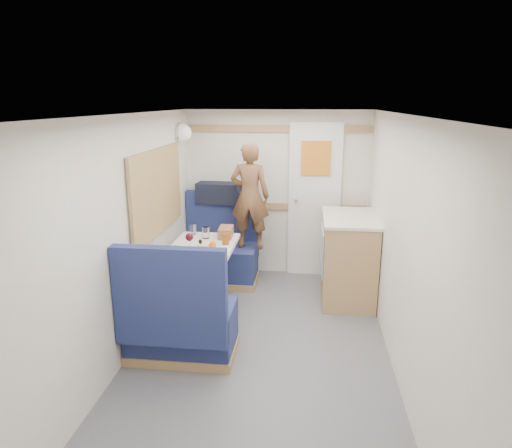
# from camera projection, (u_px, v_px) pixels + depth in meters

# --- Properties ---
(floor) EXTENTS (4.50, 4.50, 0.00)m
(floor) POSITION_uv_depth(u_px,v_px,m) (256.00, 372.00, 3.65)
(floor) COLOR #515156
(floor) RESTS_ON ground
(ceiling) EXTENTS (4.50, 4.50, 0.00)m
(ceiling) POSITION_uv_depth(u_px,v_px,m) (256.00, 116.00, 3.12)
(ceiling) COLOR silver
(ceiling) RESTS_ON wall_back
(wall_back) EXTENTS (2.20, 0.02, 2.00)m
(wall_back) POSITION_uv_depth(u_px,v_px,m) (277.00, 194.00, 5.54)
(wall_back) COLOR silver
(wall_back) RESTS_ON floor
(wall_left) EXTENTS (0.02, 4.50, 2.00)m
(wall_left) POSITION_uv_depth(u_px,v_px,m) (114.00, 248.00, 3.51)
(wall_left) COLOR silver
(wall_left) RESTS_ON floor
(wall_right) EXTENTS (0.02, 4.50, 2.00)m
(wall_right) POSITION_uv_depth(u_px,v_px,m) (408.00, 260.00, 3.26)
(wall_right) COLOR silver
(wall_right) RESTS_ON floor
(oak_trim_low) EXTENTS (2.15, 0.02, 0.08)m
(oak_trim_low) POSITION_uv_depth(u_px,v_px,m) (277.00, 206.00, 5.56)
(oak_trim_low) COLOR olive
(oak_trim_low) RESTS_ON wall_back
(oak_trim_high) EXTENTS (2.15, 0.02, 0.08)m
(oak_trim_high) POSITION_uv_depth(u_px,v_px,m) (278.00, 129.00, 5.32)
(oak_trim_high) COLOR olive
(oak_trim_high) RESTS_ON wall_back
(side_window) EXTENTS (0.04, 1.30, 0.72)m
(side_window) POSITION_uv_depth(u_px,v_px,m) (157.00, 192.00, 4.40)
(side_window) COLOR #B1B69B
(side_window) RESTS_ON wall_left
(rear_door) EXTENTS (0.62, 0.12, 1.86)m
(rear_door) POSITION_uv_depth(u_px,v_px,m) (314.00, 198.00, 5.47)
(rear_door) COLOR white
(rear_door) RESTS_ON wall_back
(dinette_table) EXTENTS (0.62, 0.92, 0.72)m
(dinette_table) POSITION_uv_depth(u_px,v_px,m) (203.00, 260.00, 4.53)
(dinette_table) COLOR white
(dinette_table) RESTS_ON floor
(bench_far) EXTENTS (0.90, 0.59, 1.05)m
(bench_far) POSITION_uv_depth(u_px,v_px,m) (220.00, 257.00, 5.43)
(bench_far) COLOR #191F51
(bench_far) RESTS_ON floor
(bench_near) EXTENTS (0.90, 0.59, 1.05)m
(bench_near) POSITION_uv_depth(u_px,v_px,m) (180.00, 326.00, 3.77)
(bench_near) COLOR #191F51
(bench_near) RESTS_ON floor
(ledge) EXTENTS (0.90, 0.14, 0.04)m
(ledge) POSITION_uv_depth(u_px,v_px,m) (223.00, 205.00, 5.52)
(ledge) COLOR olive
(ledge) RESTS_ON bench_far
(dome_light) EXTENTS (0.20, 0.20, 0.20)m
(dome_light) POSITION_uv_depth(u_px,v_px,m) (183.00, 133.00, 5.08)
(dome_light) COLOR white
(dome_light) RESTS_ON wall_left
(galley_counter) EXTENTS (0.57, 0.92, 0.92)m
(galley_counter) POSITION_uv_depth(u_px,v_px,m) (348.00, 257.00, 4.92)
(galley_counter) COLOR olive
(galley_counter) RESTS_ON floor
(person) EXTENTS (0.46, 0.32, 1.22)m
(person) POSITION_uv_depth(u_px,v_px,m) (250.00, 196.00, 5.14)
(person) COLOR brown
(person) RESTS_ON bench_far
(duffel_bag) EXTENTS (0.53, 0.28, 0.25)m
(duffel_bag) POSITION_uv_depth(u_px,v_px,m) (219.00, 193.00, 5.49)
(duffel_bag) COLOR black
(duffel_bag) RESTS_ON ledge
(tray) EXTENTS (0.35, 0.42, 0.02)m
(tray) POSITION_uv_depth(u_px,v_px,m) (205.00, 253.00, 4.24)
(tray) COLOR silver
(tray) RESTS_ON dinette_table
(orange_fruit) EXTENTS (0.07, 0.07, 0.07)m
(orange_fruit) POSITION_uv_depth(u_px,v_px,m) (213.00, 245.00, 4.34)
(orange_fruit) COLOR orange
(orange_fruit) RESTS_ON tray
(cheese_block) EXTENTS (0.11, 0.08, 0.03)m
(cheese_block) POSITION_uv_depth(u_px,v_px,m) (203.00, 247.00, 4.34)
(cheese_block) COLOR #F1E48B
(cheese_block) RESTS_ON tray
(wine_glass) EXTENTS (0.08, 0.08, 0.17)m
(wine_glass) POSITION_uv_depth(u_px,v_px,m) (189.00, 238.00, 4.31)
(wine_glass) COLOR white
(wine_glass) RESTS_ON dinette_table
(tumbler_left) EXTENTS (0.06, 0.06, 0.10)m
(tumbler_left) POSITION_uv_depth(u_px,v_px,m) (175.00, 252.00, 4.14)
(tumbler_left) COLOR white
(tumbler_left) RESTS_ON dinette_table
(tumbler_mid) EXTENTS (0.07, 0.07, 0.11)m
(tumbler_mid) POSITION_uv_depth(u_px,v_px,m) (193.00, 229.00, 4.86)
(tumbler_mid) COLOR white
(tumbler_mid) RESTS_ON dinette_table
(tumbler_right) EXTENTS (0.08, 0.08, 0.12)m
(tumbler_right) POSITION_uv_depth(u_px,v_px,m) (206.00, 233.00, 4.71)
(tumbler_right) COLOR white
(tumbler_right) RESTS_ON dinette_table
(beer_glass) EXTENTS (0.07, 0.07, 0.11)m
(beer_glass) POSITION_uv_depth(u_px,v_px,m) (226.00, 239.00, 4.51)
(beer_glass) COLOR #944515
(beer_glass) RESTS_ON dinette_table
(pepper_grinder) EXTENTS (0.03, 0.03, 0.09)m
(pepper_grinder) POSITION_uv_depth(u_px,v_px,m) (200.00, 244.00, 4.38)
(pepper_grinder) COLOR black
(pepper_grinder) RESTS_ON dinette_table
(bread_loaf) EXTENTS (0.15, 0.26, 0.11)m
(bread_loaf) POSITION_uv_depth(u_px,v_px,m) (226.00, 232.00, 4.76)
(bread_loaf) COLOR brown
(bread_loaf) RESTS_ON dinette_table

